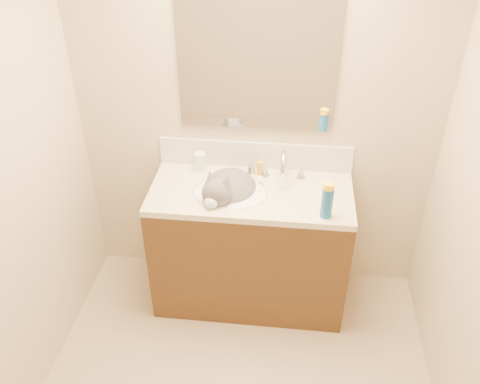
% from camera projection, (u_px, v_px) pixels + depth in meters
% --- Properties ---
extents(room_shell, '(2.24, 2.54, 2.52)m').
position_uv_depth(room_shell, '(228.00, 199.00, 1.84)').
color(room_shell, '#BFAC8E').
rests_on(room_shell, ground).
extents(vanity_cabinet, '(1.20, 0.55, 0.82)m').
position_uv_depth(vanity_cabinet, '(250.00, 248.00, 3.25)').
color(vanity_cabinet, '#442A13').
rests_on(vanity_cabinet, ground).
extents(counter_slab, '(1.20, 0.55, 0.04)m').
position_uv_depth(counter_slab, '(251.00, 193.00, 3.01)').
color(counter_slab, beige).
rests_on(counter_slab, vanity_cabinet).
extents(basin, '(0.45, 0.36, 0.14)m').
position_uv_depth(basin, '(230.00, 202.00, 3.02)').
color(basin, white).
rests_on(basin, vanity_cabinet).
extents(faucet, '(0.28, 0.20, 0.21)m').
position_uv_depth(faucet, '(283.00, 168.00, 3.04)').
color(faucet, silver).
rests_on(faucet, counter_slab).
extents(cat, '(0.43, 0.50, 0.35)m').
position_uv_depth(cat, '(228.00, 192.00, 3.02)').
color(cat, '#4F4D4F').
rests_on(cat, basin).
extents(backsplash, '(1.20, 0.02, 0.18)m').
position_uv_depth(backsplash, '(255.00, 155.00, 3.16)').
color(backsplash, silver).
rests_on(backsplash, counter_slab).
extents(mirror, '(0.90, 0.02, 0.80)m').
position_uv_depth(mirror, '(257.00, 64.00, 2.82)').
color(mirror, white).
rests_on(mirror, room_shell).
extents(pill_bottle, '(0.09, 0.09, 0.12)m').
position_uv_depth(pill_bottle, '(200.00, 162.00, 3.15)').
color(pill_bottle, white).
rests_on(pill_bottle, counter_slab).
extents(pill_label, '(0.07, 0.07, 0.04)m').
position_uv_depth(pill_label, '(200.00, 164.00, 3.16)').
color(pill_label, orange).
rests_on(pill_label, pill_bottle).
extents(silver_jar, '(0.06, 0.06, 0.05)m').
position_uv_depth(silver_jar, '(251.00, 169.00, 3.14)').
color(silver_jar, '#B7B7BC').
rests_on(silver_jar, counter_slab).
extents(amber_bottle, '(0.05, 0.05, 0.09)m').
position_uv_depth(amber_bottle, '(260.00, 168.00, 3.11)').
color(amber_bottle, orange).
rests_on(amber_bottle, counter_slab).
extents(toothbrush, '(0.02, 0.15, 0.01)m').
position_uv_depth(toothbrush, '(260.00, 183.00, 3.05)').
color(toothbrush, white).
rests_on(toothbrush, counter_slab).
extents(toothbrush_head, '(0.02, 0.03, 0.02)m').
position_uv_depth(toothbrush_head, '(260.00, 183.00, 3.05)').
color(toothbrush_head, '#6B86E4').
rests_on(toothbrush_head, counter_slab).
extents(spray_can, '(0.07, 0.07, 0.18)m').
position_uv_depth(spray_can, '(327.00, 203.00, 2.74)').
color(spray_can, '#1759A2').
rests_on(spray_can, counter_slab).
extents(spray_cap, '(0.06, 0.06, 0.04)m').
position_uv_depth(spray_cap, '(329.00, 186.00, 2.68)').
color(spray_cap, yellow).
rests_on(spray_cap, spray_can).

